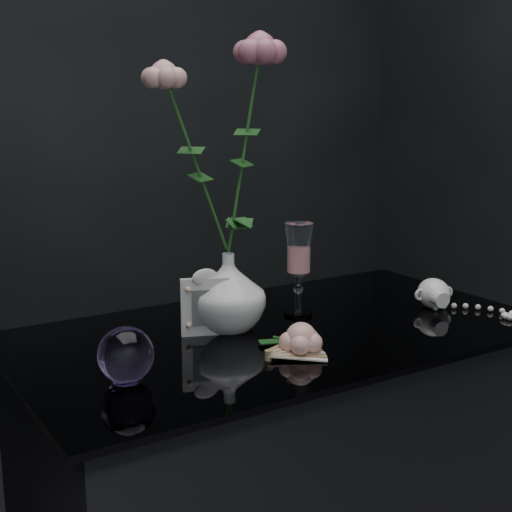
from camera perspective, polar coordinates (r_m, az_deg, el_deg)
table at (r=1.59m, az=2.01°, el=-19.06°), size 1.05×0.58×0.76m
vase at (r=1.40m, az=-2.21°, el=-2.90°), size 0.19×0.19×0.15m
wine_glass at (r=1.50m, az=3.43°, el=-1.07°), size 0.07×0.07×0.20m
picture_frame at (r=1.38m, az=-4.10°, el=-3.69°), size 0.12×0.11×0.13m
paperweight at (r=1.17m, az=-10.37°, el=-7.77°), size 0.11×0.11×0.09m
paper_fan at (r=1.26m, az=0.98°, el=-7.87°), size 0.24×0.20×0.02m
loose_rose at (r=1.28m, az=3.62°, el=-6.59°), size 0.17×0.20×0.06m
pearl_jar at (r=1.61m, az=14.05°, el=-2.82°), size 0.28×0.29×0.07m
roses at (r=1.35m, az=-2.69°, el=9.27°), size 0.27×0.11×0.47m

